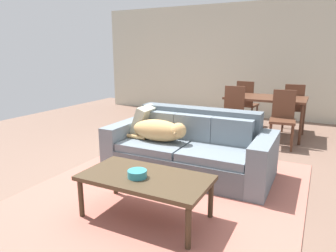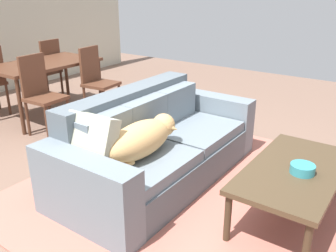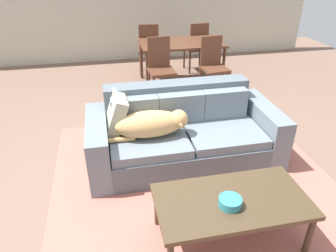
{
  "view_description": "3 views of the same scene",
  "coord_description": "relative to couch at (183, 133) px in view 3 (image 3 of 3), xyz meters",
  "views": [
    {
      "loc": [
        1.61,
        -3.54,
        1.56
      ],
      "look_at": [
        -0.04,
        -0.3,
        0.67
      ],
      "focal_mm": 32.48,
      "sensor_mm": 36.0,
      "label": 1
    },
    {
      "loc": [
        -2.33,
        -1.89,
        1.73
      ],
      "look_at": [
        0.06,
        -0.2,
        0.58
      ],
      "focal_mm": 38.69,
      "sensor_mm": 36.0,
      "label": 2
    },
    {
      "loc": [
        -0.67,
        -3.03,
        2.16
      ],
      "look_at": [
        -0.07,
        -0.16,
        0.52
      ],
      "focal_mm": 33.99,
      "sensor_mm": 36.0,
      "label": 3
    }
  ],
  "objects": [
    {
      "name": "ground_plane",
      "position": [
        -0.14,
        -0.01,
        -0.31
      ],
      "size": [
        10.0,
        10.0,
        0.0
      ],
      "primitive_type": "plane",
      "color": "#785B4C"
    },
    {
      "name": "area_rug",
      "position": [
        0.0,
        -0.76,
        -0.3
      ],
      "size": [
        2.93,
        3.4,
        0.01
      ],
      "primitive_type": "cube",
      "rotation": [
        0.0,
        0.0,
        0.0
      ],
      "color": "#B46657",
      "rests_on": "ground"
    },
    {
      "name": "couch",
      "position": [
        0.0,
        0.0,
        0.0
      ],
      "size": [
        2.13,
        0.99,
        0.82
      ],
      "rotation": [
        0.0,
        0.0,
        0.0
      ],
      "color": "#545F66",
      "rests_on": "ground"
    },
    {
      "name": "dog_on_left_cushion",
      "position": [
        -0.37,
        -0.15,
        0.25
      ],
      "size": [
        0.9,
        0.32,
        0.28
      ],
      "rotation": [
        0.0,
        0.0,
        0.0
      ],
      "color": "tan",
      "rests_on": "couch"
    },
    {
      "name": "throw_pillow_by_left_arm",
      "position": [
        -0.74,
        0.05,
        0.3
      ],
      "size": [
        0.29,
        0.44,
        0.45
      ],
      "primitive_type": "cube",
      "rotation": [
        0.0,
        0.35,
        0.04
      ],
      "color": "#B2B198",
      "rests_on": "couch"
    },
    {
      "name": "coffee_table",
      "position": [
        0.08,
        -1.28,
        0.08
      ],
      "size": [
        1.22,
        0.64,
        0.43
      ],
      "color": "#473623",
      "rests_on": "ground"
    },
    {
      "name": "bowl_on_coffee_table",
      "position": [
        0.03,
        -1.34,
        0.16
      ],
      "size": [
        0.18,
        0.18,
        0.07
      ],
      "primitive_type": "cylinder",
      "color": "teal",
      "rests_on": "coffee_table"
    },
    {
      "name": "dining_table",
      "position": [
        0.55,
        2.32,
        0.37
      ],
      "size": [
        1.43,
        0.84,
        0.74
      ],
      "color": "#553121",
      "rests_on": "ground"
    },
    {
      "name": "dining_chair_near_left",
      "position": [
        0.08,
        1.78,
        0.22
      ],
      "size": [
        0.42,
        0.42,
        0.96
      ],
      "rotation": [
        0.0,
        0.0,
        0.06
      ],
      "color": "#553121",
      "rests_on": "ground"
    },
    {
      "name": "dining_chair_near_right",
      "position": [
        0.94,
        1.71,
        0.22
      ],
      "size": [
        0.44,
        0.44,
        0.95
      ],
      "rotation": [
        0.0,
        0.0,
        0.1
      ],
      "color": "#553121",
      "rests_on": "ground"
    },
    {
      "name": "dining_chair_far_left",
      "position": [
        0.07,
        2.88,
        0.23
      ],
      "size": [
        0.45,
        0.45,
        0.97
      ],
      "rotation": [
        0.0,
        0.0,
        3.02
      ],
      "color": "#553121",
      "rests_on": "ground"
    },
    {
      "name": "dining_chair_far_right",
      "position": [
        1.01,
        2.86,
        0.22
      ],
      "size": [
        0.43,
        0.43,
        0.96
      ],
      "rotation": [
        0.0,
        0.0,
        3.22
      ],
      "color": "#553121",
      "rests_on": "ground"
    }
  ]
}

